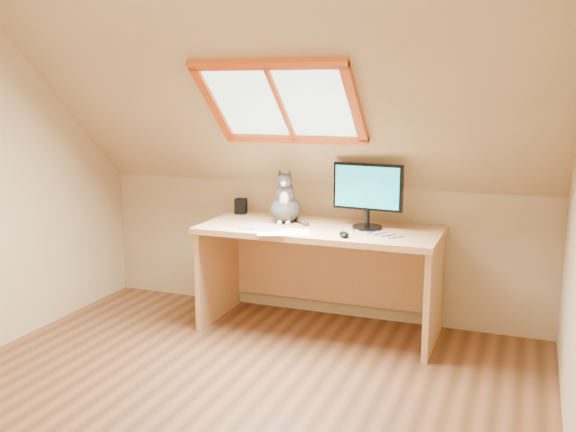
% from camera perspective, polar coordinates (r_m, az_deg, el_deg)
% --- Properties ---
extents(ground, '(3.50, 3.50, 0.00)m').
position_cam_1_polar(ground, '(3.59, -6.91, -17.11)').
color(ground, brown).
rests_on(ground, ground).
extents(room_shell, '(3.52, 3.52, 2.41)m').
position_cam_1_polar(room_shell, '(3.10, -8.32, 6.11)').
color(room_shell, tan).
rests_on(room_shell, ground).
extents(desk, '(1.67, 0.73, 0.76)m').
position_cam_1_polar(desk, '(4.60, 3.10, -3.59)').
color(desk, tan).
rests_on(desk, ground).
extents(monitor, '(0.49, 0.21, 0.45)m').
position_cam_1_polar(monitor, '(4.41, 7.10, 2.19)').
color(monitor, black).
rests_on(monitor, desk).
extents(cat, '(0.27, 0.30, 0.40)m').
position_cam_1_polar(cat, '(4.61, -0.25, 1.16)').
color(cat, '#443F3C').
rests_on(cat, desk).
extents(desk_speaker, '(0.09, 0.09, 0.12)m').
position_cam_1_polar(desk_speaker, '(4.96, -4.21, 0.88)').
color(desk_speaker, black).
rests_on(desk_speaker, desk).
extents(graphics_tablet, '(0.32, 0.26, 0.01)m').
position_cam_1_polar(graphics_tablet, '(4.44, -2.37, -1.01)').
color(graphics_tablet, '#B2B2B7').
rests_on(graphics_tablet, desk).
extents(mouse, '(0.10, 0.13, 0.04)m').
position_cam_1_polar(mouse, '(4.18, 4.99, -1.63)').
color(mouse, black).
rests_on(mouse, desk).
extents(papers, '(0.35, 0.30, 0.01)m').
position_cam_1_polar(papers, '(4.29, -0.25, -1.45)').
color(papers, white).
rests_on(papers, desk).
extents(cables, '(0.51, 0.26, 0.01)m').
position_cam_1_polar(cables, '(4.27, 7.24, -1.60)').
color(cables, silver).
rests_on(cables, desk).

